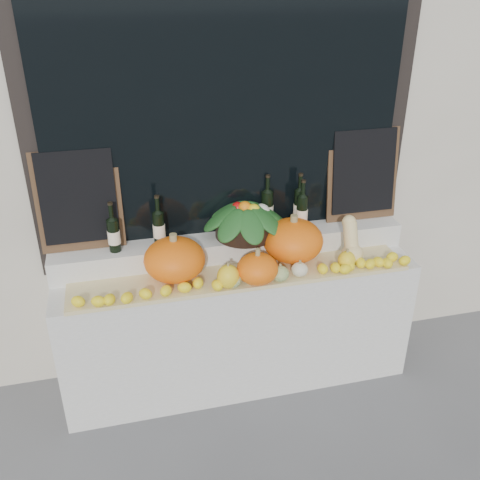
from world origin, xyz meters
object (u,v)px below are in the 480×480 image
(pumpkin_right, at_px, (293,240))
(wine_bottle_tall, at_px, (267,209))
(pumpkin_left, at_px, (175,259))
(butternut_squash, at_px, (351,243))
(produce_bowl, at_px, (245,219))

(pumpkin_right, relative_size, wine_bottle_tall, 1.04)
(pumpkin_right, xyz_separation_m, wine_bottle_tall, (-0.11, 0.23, 0.13))
(pumpkin_left, height_order, butternut_squash, butternut_squash)
(butternut_squash, bearing_deg, produce_bowl, 159.04)
(pumpkin_right, distance_m, butternut_squash, 0.37)
(pumpkin_right, relative_size, butternut_squash, 1.35)
(pumpkin_left, bearing_deg, wine_bottle_tall, 23.17)
(pumpkin_left, relative_size, butternut_squash, 1.29)
(produce_bowl, bearing_deg, pumpkin_right, -27.73)
(pumpkin_left, height_order, produce_bowl, produce_bowl)
(produce_bowl, bearing_deg, butternut_squash, -20.96)
(pumpkin_left, distance_m, produce_bowl, 0.54)
(pumpkin_left, relative_size, wine_bottle_tall, 1.00)
(pumpkin_right, height_order, produce_bowl, produce_bowl)
(pumpkin_left, xyz_separation_m, wine_bottle_tall, (0.66, 0.28, 0.14))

